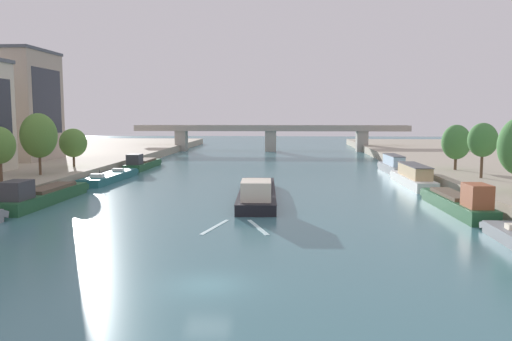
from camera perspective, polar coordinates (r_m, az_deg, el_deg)
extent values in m
plane|color=#42757F|center=(29.26, -5.43, -12.58)|extent=(400.00, 400.00, 0.00)
cube|color=#A89E89|center=(94.65, -25.47, 0.40)|extent=(36.00, 170.00, 1.64)
cube|color=black|center=(57.74, 0.16, -2.65)|extent=(4.76, 21.10, 1.04)
cube|color=black|center=(68.44, 0.31, -1.17)|extent=(3.75, 1.38, 0.88)
cube|color=black|center=(57.66, 0.16, -2.11)|extent=(4.84, 21.10, 0.06)
cube|color=beige|center=(50.47, 0.02, -2.19)|extent=(3.09, 4.31, 1.88)
cube|color=black|center=(52.51, 0.06, -1.55)|extent=(2.34, 0.13, 0.53)
cube|color=brown|center=(59.70, 0.19, -1.62)|extent=(3.49, 11.01, 0.36)
cylinder|color=#232328|center=(51.34, 0.69, -2.49)|extent=(0.07, 0.07, 1.10)
cube|color=silver|center=(43.35, 0.20, -6.31)|extent=(2.23, 5.81, 0.03)
cube|color=silver|center=(43.56, -4.57, -6.27)|extent=(1.76, 5.92, 0.03)
cube|color=#235633|center=(59.25, -22.52, -2.81)|extent=(3.16, 15.66, 1.22)
cube|color=#235633|center=(66.52, -19.35, -1.64)|extent=(2.79, 1.30, 0.98)
cube|color=#235633|center=(59.16, -22.55, -2.19)|extent=(3.22, 15.66, 0.06)
cube|color=#38383D|center=(54.41, -25.11, -2.01)|extent=(2.24, 3.16, 1.81)
cube|color=black|center=(55.73, -24.33, -1.51)|extent=(1.75, 0.06, 0.51)
cube|color=brown|center=(60.51, -21.89, -1.79)|extent=(2.40, 8.16, 0.36)
cylinder|color=#232328|center=(54.78, -24.38, -2.30)|extent=(0.07, 0.07, 1.10)
cube|color=#23666B|center=(76.16, -15.98, -0.75)|extent=(3.61, 15.29, 0.99)
cube|color=#23666B|center=(83.53, -13.98, -0.03)|extent=(2.92, 1.32, 0.86)
cube|color=#23666B|center=(76.10, -15.99, -0.36)|extent=(3.67, 15.29, 0.06)
cube|color=white|center=(79.17, -15.11, 0.08)|extent=(1.55, 0.96, 0.40)
cube|color=white|center=(72.17, -17.25, -0.53)|extent=(1.71, 1.16, 0.48)
cylinder|color=#232328|center=(71.68, -17.01, -0.32)|extent=(0.07, 0.07, 1.10)
cube|color=#235633|center=(92.65, -12.47, 0.57)|extent=(2.96, 13.81, 1.08)
cube|color=#235633|center=(99.58, -11.30, 1.04)|extent=(2.74, 1.25, 0.91)
cube|color=#235633|center=(92.60, -12.48, 0.92)|extent=(3.02, 13.81, 0.06)
cube|color=#38383D|center=(88.05, -13.35, 1.22)|extent=(2.17, 2.77, 1.72)
cube|color=black|center=(89.35, -13.09, 1.46)|extent=(1.72, 0.04, 0.48)
cube|color=brown|center=(93.90, -12.25, 1.13)|extent=(2.28, 7.18, 0.36)
cylinder|color=#232328|center=(88.47, -12.97, 1.05)|extent=(0.07, 0.07, 1.10)
cube|color=gray|center=(46.10, 25.12, -5.48)|extent=(2.26, 1.23, 0.81)
cube|color=#235633|center=(53.92, 21.38, -3.60)|extent=(2.95, 14.68, 1.24)
cube|color=#235633|center=(61.08, 19.00, -2.29)|extent=(2.44, 1.32, 0.99)
cube|color=#235633|center=(53.82, 21.41, -2.92)|extent=(3.00, 14.68, 0.06)
cube|color=#9E5133|center=(49.06, 23.38, -2.60)|extent=(1.98, 2.98, 2.07)
cube|color=black|center=(50.38, 22.79, -1.99)|extent=(1.52, 0.07, 0.58)
cube|color=brown|center=(55.15, 20.91, -2.47)|extent=(2.19, 7.65, 0.36)
cylinder|color=#232328|center=(49.81, 23.52, -3.04)|extent=(0.07, 0.07, 1.10)
cube|color=silver|center=(71.50, 17.03, -1.14)|extent=(2.93, 14.71, 1.20)
cube|color=silver|center=(78.89, 15.65, -0.34)|extent=(2.57, 1.29, 0.97)
cube|color=silver|center=(71.42, 17.05, -0.64)|extent=(2.99, 14.71, 0.06)
cube|color=tan|center=(70.63, 17.22, -0.06)|extent=(2.36, 9.42, 1.55)
cube|color=#4C4C51|center=(70.55, 17.24, 0.60)|extent=(2.53, 9.71, 0.08)
cylinder|color=#232328|center=(67.24, 18.33, -0.59)|extent=(0.07, 0.07, 1.10)
cube|color=gray|center=(86.70, 14.95, 0.19)|extent=(2.61, 12.23, 1.26)
cube|color=gray|center=(92.94, 14.06, 0.68)|extent=(2.18, 1.32, 1.00)
cube|color=gray|center=(86.64, 14.96, 0.62)|extent=(2.65, 12.23, 0.06)
cube|color=#9EBCD6|center=(85.98, 15.07, 1.12)|extent=(2.07, 7.84, 1.57)
cube|color=#4C4C51|center=(85.91, 15.08, 1.67)|extent=(2.22, 8.08, 0.08)
cylinder|color=#232328|center=(83.13, 15.76, 0.77)|extent=(0.07, 0.07, 1.10)
cylinder|color=brown|center=(64.68, -26.53, 0.09)|extent=(0.36, 0.36, 3.23)
cylinder|color=brown|center=(72.31, -22.91, 0.95)|extent=(0.34, 0.34, 3.52)
ellipsoid|color=#568438|center=(72.11, -23.02, 3.60)|extent=(4.61, 4.61, 5.79)
cylinder|color=brown|center=(81.63, -19.61, 1.24)|extent=(0.35, 0.35, 2.42)
ellipsoid|color=#568438|center=(81.47, -19.67, 2.92)|extent=(4.01, 4.01, 4.32)
cylinder|color=brown|center=(69.04, 23.81, 0.70)|extent=(0.35, 0.35, 3.56)
ellipsoid|color=#427F3D|center=(68.84, 23.92, 3.13)|extent=(3.56, 3.56, 4.19)
cylinder|color=brown|center=(78.06, 21.31, 1.03)|extent=(0.40, 0.40, 2.59)
ellipsoid|color=#427F3D|center=(77.89, 21.38, 2.97)|extent=(4.01, 4.01, 4.91)
cube|color=#A89989|center=(97.80, -25.10, 6.44)|extent=(11.04, 12.89, 18.32)
cube|color=#4C515B|center=(98.39, -25.36, 11.92)|extent=(11.37, 13.28, 0.50)
cube|color=#232833|center=(95.31, -22.18, 7.14)|extent=(0.04, 10.32, 10.99)
cube|color=#9E998E|center=(133.15, 1.64, 4.55)|extent=(70.92, 4.40, 0.60)
cube|color=#9E998E|center=(131.13, 1.61, 4.85)|extent=(70.92, 0.30, 0.90)
cube|color=#9E998E|center=(135.13, 1.67, 4.89)|extent=(70.92, 0.30, 0.90)
cube|color=#9E998E|center=(136.07, -8.30, 3.29)|extent=(2.80, 3.60, 5.24)
cube|color=#9E998E|center=(133.27, 1.64, 3.29)|extent=(2.80, 3.60, 5.24)
cube|color=#9E998E|center=(134.55, 11.69, 3.19)|extent=(2.80, 3.60, 5.24)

